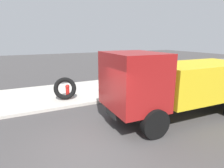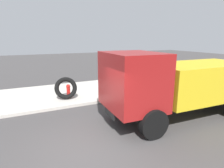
{
  "view_description": "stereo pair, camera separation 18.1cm",
  "coord_description": "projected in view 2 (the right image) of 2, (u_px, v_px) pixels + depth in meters",
  "views": [
    {
      "loc": [
        -1.72,
        -5.19,
        3.53
      ],
      "look_at": [
        2.24,
        2.67,
        1.39
      ],
      "focal_mm": 30.3,
      "sensor_mm": 36.0,
      "label": 1
    },
    {
      "loc": [
        -1.56,
        -5.27,
        3.53
      ],
      "look_at": [
        2.24,
        2.67,
        1.39
      ],
      "focal_mm": 30.3,
      "sensor_mm": 36.0,
      "label": 2
    }
  ],
  "objects": [
    {
      "name": "stop_sign",
      "position": [
        106.0,
        71.0,
        10.87
      ],
      "size": [
        0.76,
        0.08,
        2.2
      ],
      "color": "gray",
      "rests_on": "sidewalk_curb"
    },
    {
      "name": "ground_plane",
      "position": [
        85.0,
        150.0,
        6.1
      ],
      "size": [
        80.0,
        80.0,
        0.0
      ],
      "primitive_type": "plane",
      "color": "#423F3F"
    },
    {
      "name": "loose_tire",
      "position": [
        66.0,
        88.0,
        10.65
      ],
      "size": [
        1.35,
        0.86,
        1.26
      ],
      "primitive_type": "torus",
      "rotation": [
        1.28,
        0.0,
        -0.23
      ],
      "color": "black",
      "rests_on": "sidewalk_curb"
    },
    {
      "name": "sidewalk_curb",
      "position": [
        53.0,
        95.0,
        11.78
      ],
      "size": [
        36.0,
        5.0,
        0.15
      ],
      "primitive_type": "cube",
      "color": "#BCB7AD",
      "rests_on": "ground"
    },
    {
      "name": "dump_truck_yellow",
      "position": [
        178.0,
        82.0,
        8.39
      ],
      "size": [
        7.09,
        3.02,
        3.0
      ],
      "color": "gold",
      "rests_on": "ground"
    },
    {
      "name": "fire_hydrant",
      "position": [
        68.0,
        91.0,
        10.93
      ],
      "size": [
        0.24,
        0.53,
        0.79
      ],
      "color": "red",
      "rests_on": "sidewalk_curb"
    }
  ]
}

